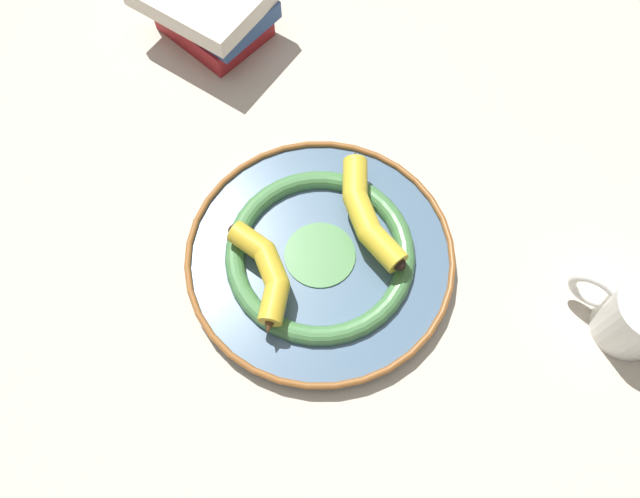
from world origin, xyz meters
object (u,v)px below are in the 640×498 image
(banana_b, at_px, (266,272))
(coffee_mug, at_px, (637,316))
(decorative_bowl, at_px, (320,256))
(book_stack, at_px, (210,6))
(banana_a, at_px, (366,211))

(banana_b, distance_m, coffee_mug, 0.48)
(decorative_bowl, height_order, banana_b, banana_b)
(decorative_bowl, distance_m, book_stack, 0.46)
(banana_a, distance_m, coffee_mug, 0.37)
(banana_b, bearing_deg, banana_a, -77.71)
(banana_a, distance_m, banana_b, 0.16)
(decorative_bowl, distance_m, coffee_mug, 0.42)
(decorative_bowl, relative_size, banana_b, 2.25)
(banana_a, height_order, book_stack, book_stack)
(decorative_bowl, bearing_deg, banana_a, 100.07)
(banana_a, height_order, banana_b, banana_a)
(banana_a, distance_m, book_stack, 0.45)
(coffee_mug, bearing_deg, banana_b, 28.05)
(decorative_bowl, relative_size, book_stack, 1.51)
(banana_b, bearing_deg, decorative_bowl, -82.19)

